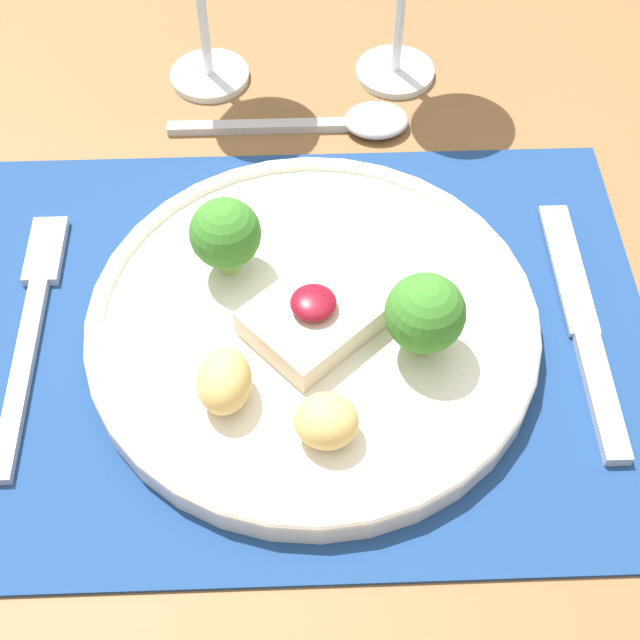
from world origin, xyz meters
name	(u,v)px	position (x,y,z in m)	size (l,w,h in m)	color
dining_table	(311,408)	(0.00, 0.00, 0.64)	(1.19, 1.04, 0.73)	brown
placemat	(309,334)	(0.00, 0.00, 0.73)	(0.45, 0.33, 0.00)	navy
dinner_plate	(320,325)	(0.01, -0.01, 0.75)	(0.29, 0.29, 0.08)	silver
fork	(40,317)	(-0.18, 0.02, 0.74)	(0.02, 0.20, 0.01)	#B2B2B7
knife	(594,339)	(0.18, -0.01, 0.74)	(0.02, 0.20, 0.01)	#B2B2B7
spoon	(354,122)	(0.04, 0.20, 0.74)	(0.19, 0.04, 0.01)	#B2B2B7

